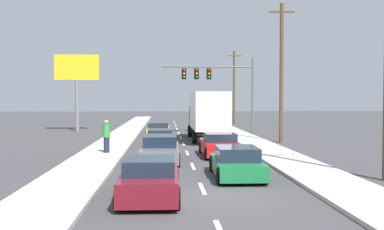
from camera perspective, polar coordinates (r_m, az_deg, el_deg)
ground_plane at (r=38.84m, az=-1.69°, el=-2.50°), size 140.00×140.00×0.00m
sidewalk_right at (r=34.38m, az=6.69°, el=-3.00°), size 2.57×80.00×0.14m
sidewalk_left at (r=34.01m, az=-9.58°, el=-3.07°), size 2.57×80.00×0.14m
lane_markings at (r=32.74m, az=-1.32°, el=-3.36°), size 0.14×57.00×0.01m
car_yellow at (r=36.59m, az=-4.42°, el=-1.94°), size 1.98×4.05×1.15m
car_silver at (r=28.94m, az=-4.23°, el=-3.06°), size 1.95×4.63×1.12m
car_gray at (r=21.81m, az=-4.17°, el=-4.55°), size 2.01×4.63×1.31m
car_maroon at (r=13.90m, az=-5.52°, el=-8.42°), size 1.91×4.12×1.30m
box_truck at (r=32.58m, az=2.05°, el=0.26°), size 2.58×8.61×3.62m
car_red at (r=23.91m, az=3.62°, el=-3.98°), size 2.00×4.07×1.28m
car_green at (r=17.56m, az=5.86°, el=-6.30°), size 1.94×4.11×1.24m
traffic_signal_mast at (r=39.25m, az=2.57°, el=4.85°), size 8.28×0.69×6.79m
utility_pole_mid at (r=31.64m, az=11.64°, el=5.61°), size 1.80×0.28×9.88m
utility_pole_far at (r=53.96m, az=5.54°, el=3.74°), size 1.80×0.28×9.02m
roadside_billboard at (r=43.59m, az=-14.86°, el=4.92°), size 4.27×0.36×7.40m
pedestrian_near_corner at (r=24.69m, az=-11.14°, el=-2.74°), size 0.38×0.38×1.83m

